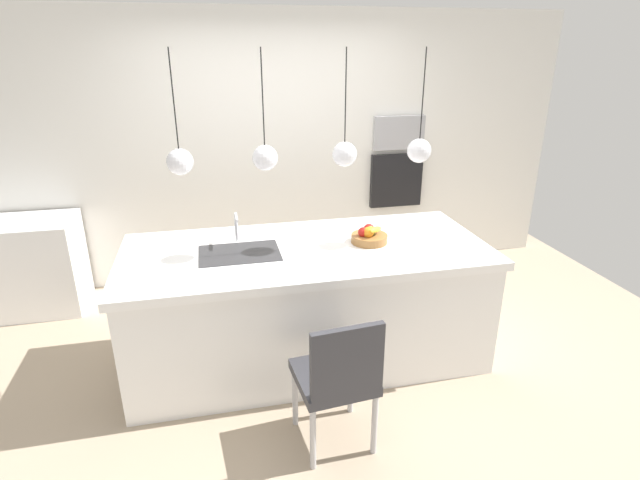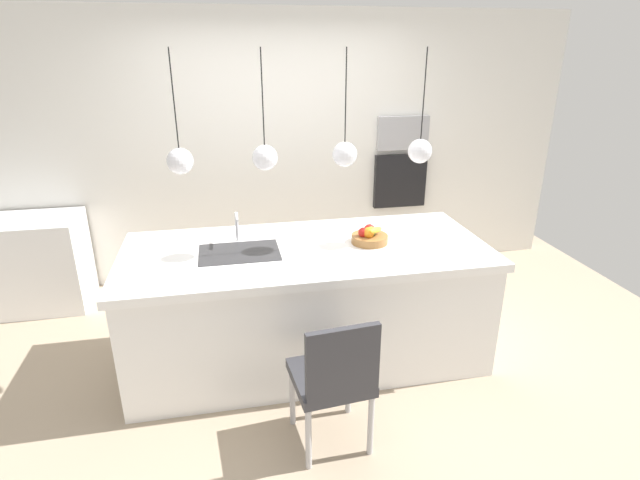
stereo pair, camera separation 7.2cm
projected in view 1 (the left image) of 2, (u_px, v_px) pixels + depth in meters
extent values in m
plane|color=tan|center=(308.00, 354.00, 3.91)|extent=(6.60, 6.60, 0.00)
cube|color=silver|center=(274.00, 149.00, 4.93)|extent=(6.00, 0.10, 2.60)
cube|color=white|center=(307.00, 306.00, 3.75)|extent=(2.56, 1.08, 0.84)
cube|color=white|center=(307.00, 251.00, 3.59)|extent=(2.62, 1.14, 0.06)
cube|color=#2D2D30|center=(240.00, 254.00, 3.48)|extent=(0.56, 0.40, 0.02)
cylinder|color=silver|center=(236.00, 227.00, 3.66)|extent=(0.02, 0.02, 0.22)
cylinder|color=silver|center=(236.00, 218.00, 3.55)|extent=(0.02, 0.16, 0.02)
cylinder|color=#9E6B38|center=(369.00, 239.00, 3.66)|extent=(0.27, 0.27, 0.06)
sphere|color=olive|center=(370.00, 231.00, 3.65)|extent=(0.07, 0.07, 0.07)
sphere|color=red|center=(369.00, 229.00, 3.68)|extent=(0.08, 0.08, 0.08)
sphere|color=red|center=(363.00, 232.00, 3.62)|extent=(0.08, 0.08, 0.08)
sphere|color=orange|center=(368.00, 232.00, 3.61)|extent=(0.08, 0.08, 0.08)
ellipsoid|color=yellow|center=(376.00, 229.00, 3.61)|extent=(0.16, 0.17, 0.08)
cube|color=white|center=(15.00, 267.00, 4.42)|extent=(1.10, 0.60, 0.84)
cube|color=#9E9EA3|center=(399.00, 133.00, 5.08)|extent=(0.54, 0.08, 0.34)
cube|color=black|center=(396.00, 180.00, 5.26)|extent=(0.56, 0.08, 0.56)
cube|color=#333338|center=(334.00, 377.00, 2.91)|extent=(0.47, 0.48, 0.06)
cube|color=#333338|center=(347.00, 362.00, 2.65)|extent=(0.41, 0.08, 0.41)
cylinder|color=#B2B2B7|center=(351.00, 385.00, 3.22)|extent=(0.04, 0.04, 0.42)
cylinder|color=#B2B2B7|center=(295.00, 397.00, 3.11)|extent=(0.04, 0.04, 0.42)
cylinder|color=#B2B2B7|center=(374.00, 424.00, 2.89)|extent=(0.04, 0.04, 0.42)
cylinder|color=#B2B2B7|center=(313.00, 439.00, 2.78)|extent=(0.04, 0.04, 0.42)
sphere|color=silver|center=(180.00, 162.00, 3.17)|extent=(0.17, 0.17, 0.17)
cylinder|color=black|center=(173.00, 99.00, 3.03)|extent=(0.01, 0.01, 0.60)
sphere|color=silver|center=(265.00, 158.00, 3.28)|extent=(0.17, 0.17, 0.17)
cylinder|color=black|center=(263.00, 98.00, 3.14)|extent=(0.01, 0.01, 0.60)
sphere|color=silver|center=(345.00, 154.00, 3.39)|extent=(0.17, 0.17, 0.17)
cylinder|color=black|center=(346.00, 96.00, 3.25)|extent=(0.01, 0.01, 0.60)
sphere|color=silver|center=(419.00, 151.00, 3.50)|extent=(0.17, 0.17, 0.17)
cylinder|color=black|center=(423.00, 94.00, 3.36)|extent=(0.01, 0.01, 0.60)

